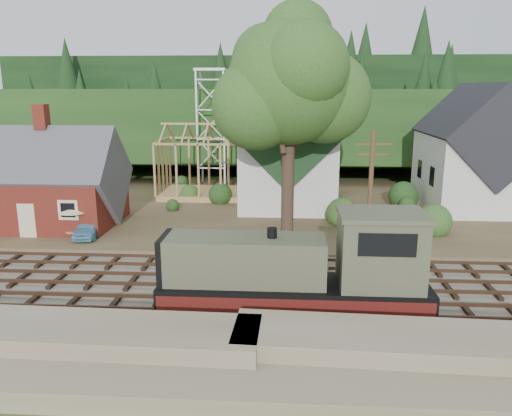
{
  "coord_description": "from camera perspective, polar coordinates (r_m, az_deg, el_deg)",
  "views": [
    {
      "loc": [
        1.97,
        -24.77,
        10.38
      ],
      "look_at": [
        0.0,
        6.0,
        3.0
      ],
      "focal_mm": 35.0,
      "sensor_mm": 36.0,
      "label": 1
    }
  ],
  "objects": [
    {
      "name": "ground",
      "position": [
        26.93,
        -0.83,
        -9.21
      ],
      "size": [
        140.0,
        140.0,
        0.0
      ],
      "primitive_type": "plane",
      "color": "#384C1E",
      "rests_on": "ground"
    },
    {
      "name": "embankment",
      "position": [
        19.4,
        -2.9,
        -18.9
      ],
      "size": [
        64.0,
        5.0,
        1.6
      ],
      "primitive_type": "cube",
      "color": "#7F7259",
      "rests_on": "ground"
    },
    {
      "name": "railroad_bed",
      "position": [
        26.9,
        -0.83,
        -9.05
      ],
      "size": [
        64.0,
        11.0,
        0.16
      ],
      "primitive_type": "cube",
      "color": "#726B5B",
      "rests_on": "ground"
    },
    {
      "name": "village_flat",
      "position": [
        44.03,
        0.99,
        0.02
      ],
      "size": [
        64.0,
        26.0,
        0.3
      ],
      "primitive_type": "cube",
      "color": "brown",
      "rests_on": "ground"
    },
    {
      "name": "hillside",
      "position": [
        67.61,
        1.95,
        4.62
      ],
      "size": [
        70.0,
        28.96,
        12.74
      ],
      "primitive_type": "cube",
      "rotation": [
        -0.17,
        0.0,
        0.0
      ],
      "color": "#1E3F19",
      "rests_on": "ground"
    },
    {
      "name": "ridge",
      "position": [
        83.45,
        2.29,
        6.3
      ],
      "size": [
        80.0,
        20.0,
        12.0
      ],
      "primitive_type": "cube",
      "color": "black",
      "rests_on": "ground"
    },
    {
      "name": "depot",
      "position": [
        40.67,
        -22.66,
        2.27
      ],
      "size": [
        10.8,
        7.41,
        9.0
      ],
      "color": "#5F1E15",
      "rests_on": "village_flat"
    },
    {
      "name": "church",
      "position": [
        44.76,
        3.69,
        6.76
      ],
      "size": [
        8.4,
        15.17,
        13.0
      ],
      "color": "silver",
      "rests_on": "village_flat"
    },
    {
      "name": "farmhouse",
      "position": [
        46.94,
        23.71,
        5.58
      ],
      "size": [
        8.4,
        10.8,
        10.6
      ],
      "color": "silver",
      "rests_on": "village_flat"
    },
    {
      "name": "timber_frame",
      "position": [
        47.98,
        -5.97,
        4.86
      ],
      "size": [
        8.2,
        6.2,
        6.99
      ],
      "color": "tan",
      "rests_on": "village_flat"
    },
    {
      "name": "lattice_tower",
      "position": [
        53.37,
        -5.06,
        13.04
      ],
      "size": [
        3.2,
        3.2,
        12.12
      ],
      "color": "silver",
      "rests_on": "village_flat"
    },
    {
      "name": "big_tree",
      "position": [
        34.86,
        4.09,
        13.16
      ],
      "size": [
        10.9,
        8.4,
        14.7
      ],
      "color": "#38281E",
      "rests_on": "village_flat"
    },
    {
      "name": "telegraph_pole_near",
      "position": [
        31.01,
        12.92,
        1.7
      ],
      "size": [
        2.2,
        0.28,
        8.0
      ],
      "color": "#4C331E",
      "rests_on": "ground"
    },
    {
      "name": "locomotive",
      "position": [
        23.29,
        5.52,
        -7.27
      ],
      "size": [
        12.26,
        3.06,
        4.9
      ],
      "color": "black",
      "rests_on": "railroad_bed"
    },
    {
      "name": "car_blue",
      "position": [
        36.81,
        -18.5,
        -2.11
      ],
      "size": [
        1.77,
        3.88,
        1.29
      ],
      "primitive_type": "imported",
      "rotation": [
        0.0,
        0.0,
        0.06
      ],
      "color": "#61AFD0",
      "rests_on": "village_flat"
    },
    {
      "name": "patio_set",
      "position": [
        36.72,
        -20.14,
        -0.26
      ],
      "size": [
        2.0,
        2.0,
        2.22
      ],
      "color": "silver",
      "rests_on": "village_flat"
    }
  ]
}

